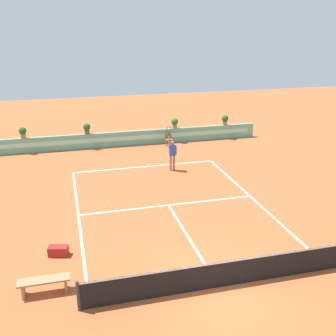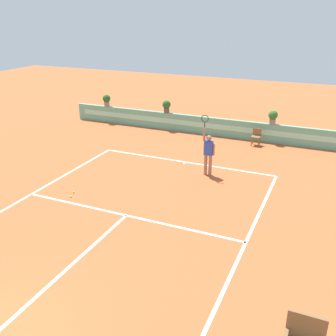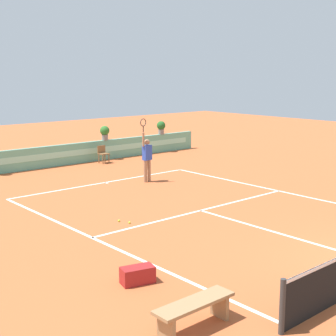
# 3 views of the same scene
# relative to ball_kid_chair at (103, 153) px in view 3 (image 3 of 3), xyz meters

# --- Properties ---
(ground_plane) EXTENTS (60.00, 60.00, 0.00)m
(ground_plane) POSITION_rel_ball_kid_chair_xyz_m (-2.44, -9.66, -0.48)
(ground_plane) COLOR #B2562D
(court_lines) EXTENTS (8.32, 11.94, 0.01)m
(court_lines) POSITION_rel_ball_kid_chair_xyz_m (-2.44, -8.94, -0.47)
(court_lines) COLOR white
(court_lines) RESTS_ON ground
(back_wall_barrier) EXTENTS (18.00, 0.21, 1.00)m
(back_wall_barrier) POSITION_rel_ball_kid_chair_xyz_m (-2.44, 0.73, 0.02)
(back_wall_barrier) COLOR #60A88E
(back_wall_barrier) RESTS_ON ground
(ball_kid_chair) EXTENTS (0.44, 0.44, 0.85)m
(ball_kid_chair) POSITION_rel_ball_kid_chair_xyz_m (0.00, 0.00, 0.00)
(ball_kid_chair) COLOR brown
(ball_kid_chair) RESTS_ON ground
(bench_courtside) EXTENTS (1.60, 0.44, 0.51)m
(bench_courtside) POSITION_rel_ball_kid_chair_xyz_m (-7.84, -14.55, -0.10)
(bench_courtside) COLOR #99754C
(bench_courtside) RESTS_ON ground
(gear_bag) EXTENTS (0.77, 0.53, 0.36)m
(gear_bag) POSITION_rel_ball_kid_chair_xyz_m (-7.41, -12.39, -0.30)
(gear_bag) COLOR maroon
(gear_bag) RESTS_ON ground
(tennis_player) EXTENTS (0.62, 0.25, 2.58)m
(tennis_player) POSITION_rel_ball_kid_chair_xyz_m (-1.04, -4.76, 0.57)
(tennis_player) COLOR #9E7051
(tennis_player) RESTS_ON ground
(tennis_ball_near_baseline) EXTENTS (0.07, 0.07, 0.07)m
(tennis_ball_near_baseline) POSITION_rel_ball_kid_chair_xyz_m (-5.14, -8.53, -0.44)
(tennis_ball_near_baseline) COLOR #CCE033
(tennis_ball_near_baseline) RESTS_ON ground
(tennis_ball_mid_court) EXTENTS (0.07, 0.07, 0.07)m
(tennis_ball_mid_court) POSITION_rel_ball_kid_chair_xyz_m (-5.02, -8.89, -0.44)
(tennis_ball_mid_court) COLOR #CCE033
(tennis_ball_mid_court) RESTS_ON ground
(potted_plant_right) EXTENTS (0.48, 0.48, 0.72)m
(potted_plant_right) POSITION_rel_ball_kid_chair_xyz_m (0.62, 0.73, 0.93)
(potted_plant_right) COLOR gray
(potted_plant_right) RESTS_ON back_wall_barrier
(potted_plant_far_right) EXTENTS (0.48, 0.48, 0.72)m
(potted_plant_far_right) POSITION_rel_ball_kid_chair_xyz_m (4.35, 0.73, 0.93)
(potted_plant_far_right) COLOR gray
(potted_plant_far_right) RESTS_ON back_wall_barrier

